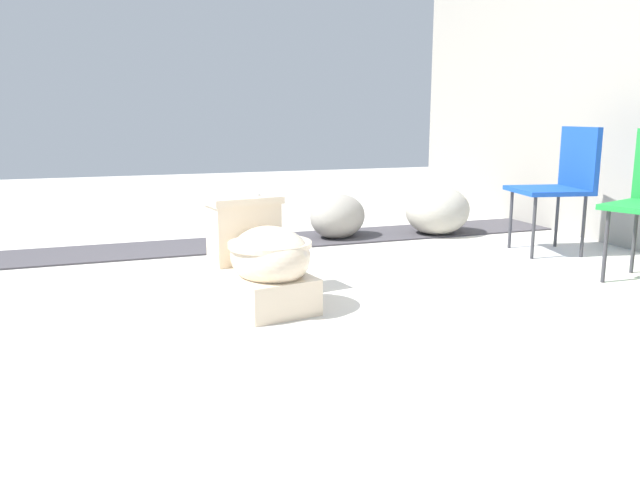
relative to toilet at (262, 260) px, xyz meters
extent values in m
plane|color=beige|center=(-0.21, -0.03, -0.22)|extent=(14.00, 14.00, 0.00)
cube|color=#423F44|center=(-1.47, 0.47, -0.21)|extent=(0.56, 8.00, 0.01)
cube|color=beige|center=(0.00, 0.00, -0.14)|extent=(0.65, 0.44, 0.17)
ellipsoid|color=beige|center=(0.09, 0.02, 0.04)|extent=(0.50, 0.43, 0.28)
cylinder|color=beige|center=(0.09, 0.02, 0.10)|extent=(0.45, 0.45, 0.03)
cube|color=beige|center=(-0.21, -0.04, 0.10)|extent=(0.24, 0.37, 0.30)
cube|color=beige|center=(-0.21, -0.04, 0.27)|extent=(0.26, 0.39, 0.04)
cylinder|color=silver|center=(-0.22, 0.04, 0.29)|extent=(0.02, 0.02, 0.01)
cube|color=#1947B2|center=(-0.52, 2.09, 0.20)|extent=(0.52, 0.52, 0.03)
cube|color=#1947B2|center=(-0.47, 2.29, 0.41)|extent=(0.44, 0.13, 0.40)
cylinder|color=#38383D|center=(-0.38, 1.89, -0.02)|extent=(0.02, 0.02, 0.40)
cylinder|color=#38383D|center=(-0.72, 1.96, -0.02)|extent=(0.02, 0.02, 0.40)
cylinder|color=#38383D|center=(-0.31, 2.22, -0.02)|extent=(0.02, 0.02, 0.40)
cylinder|color=#38383D|center=(-0.65, 2.29, -0.02)|extent=(0.02, 0.02, 0.40)
cylinder|color=#38383D|center=(0.23, 1.87, -0.02)|extent=(0.02, 0.02, 0.40)
cylinder|color=#38383D|center=(0.12, 2.20, -0.02)|extent=(0.02, 0.02, 0.40)
ellipsoid|color=gray|center=(-1.44, 0.95, -0.05)|extent=(0.53, 0.58, 0.33)
ellipsoid|color=#ADA899|center=(-1.33, 1.73, -0.03)|extent=(0.50, 0.56, 0.38)
camera|label=1|loc=(2.85, -0.72, 0.68)|focal=35.00mm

